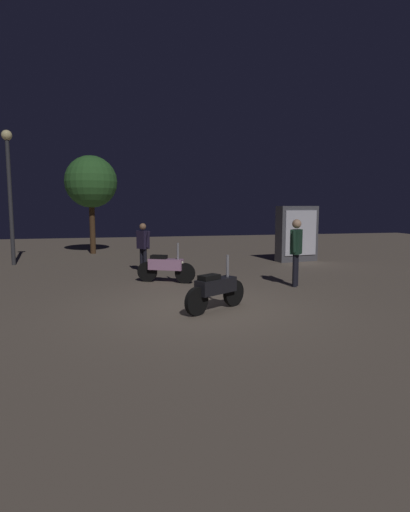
{
  "coord_description": "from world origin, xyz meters",
  "views": [
    {
      "loc": [
        -1.79,
        -8.3,
        2.13
      ],
      "look_at": [
        0.27,
        0.76,
        1.0
      ],
      "focal_mm": 29.31,
      "sensor_mm": 36.0,
      "label": 1
    }
  ],
  "objects_px": {
    "motorcycle_black_foreground": "(216,289)",
    "person_bystander_far": "(143,243)",
    "motorcycle_pink_parked_left": "(166,267)",
    "kiosk_billboard": "(297,234)",
    "person_rider_beside": "(296,246)",
    "streetlamp_near": "(9,180)"
  },
  "relations": [
    {
      "from": "motorcycle_black_foreground",
      "to": "person_bystander_far",
      "type": "relative_size",
      "value": 0.93
    },
    {
      "from": "motorcycle_black_foreground",
      "to": "streetlamp_near",
      "type": "bearing_deg",
      "value": 91.81
    },
    {
      "from": "person_bystander_far",
      "to": "kiosk_billboard",
      "type": "bearing_deg",
      "value": 157.13
    },
    {
      "from": "motorcycle_black_foreground",
      "to": "motorcycle_pink_parked_left",
      "type": "distance_m",
      "value": 3.37
    },
    {
      "from": "person_rider_beside",
      "to": "person_bystander_far",
      "type": "xyz_separation_m",
      "value": [
        -3.72,
        3.23,
        -0.14
      ]
    },
    {
      "from": "motorcycle_black_foreground",
      "to": "streetlamp_near",
      "type": "distance_m",
      "value": 9.96
    },
    {
      "from": "motorcycle_pink_parked_left",
      "to": "streetlamp_near",
      "type": "relative_size",
      "value": 0.33
    },
    {
      "from": "motorcycle_pink_parked_left",
      "to": "kiosk_billboard",
      "type": "relative_size",
      "value": 0.73
    },
    {
      "from": "person_bystander_far",
      "to": "kiosk_billboard",
      "type": "relative_size",
      "value": 0.75
    },
    {
      "from": "motorcycle_black_foreground",
      "to": "kiosk_billboard",
      "type": "distance_m",
      "value": 8.24
    },
    {
      "from": "kiosk_billboard",
      "to": "streetlamp_near",
      "type": "bearing_deg",
      "value": -16.09
    },
    {
      "from": "person_rider_beside",
      "to": "streetlamp_near",
      "type": "xyz_separation_m",
      "value": [
        -8.13,
        5.93,
        1.95
      ]
    },
    {
      "from": "streetlamp_near",
      "to": "kiosk_billboard",
      "type": "relative_size",
      "value": 2.24
    },
    {
      "from": "person_bystander_far",
      "to": "person_rider_beside",
      "type": "bearing_deg",
      "value": 102.95
    },
    {
      "from": "kiosk_billboard",
      "to": "motorcycle_pink_parked_left",
      "type": "bearing_deg",
      "value": 22.27
    },
    {
      "from": "person_rider_beside",
      "to": "streetlamp_near",
      "type": "height_order",
      "value": "streetlamp_near"
    },
    {
      "from": "person_rider_beside",
      "to": "streetlamp_near",
      "type": "distance_m",
      "value": 10.25
    },
    {
      "from": "motorcycle_black_foreground",
      "to": "streetlamp_near",
      "type": "height_order",
      "value": "streetlamp_near"
    },
    {
      "from": "motorcycle_pink_parked_left",
      "to": "streetlamp_near",
      "type": "xyz_separation_m",
      "value": [
        -4.87,
        4.6,
        2.58
      ]
    },
    {
      "from": "kiosk_billboard",
      "to": "person_rider_beside",
      "type": "bearing_deg",
      "value": 55.66
    },
    {
      "from": "person_rider_beside",
      "to": "streetlamp_near",
      "type": "relative_size",
      "value": 0.38
    },
    {
      "from": "motorcycle_black_foreground",
      "to": "person_bystander_far",
      "type": "xyz_separation_m",
      "value": [
        -1.04,
        5.23,
        0.49
      ]
    }
  ]
}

